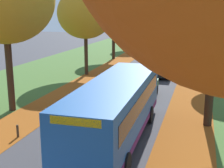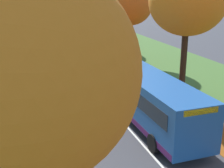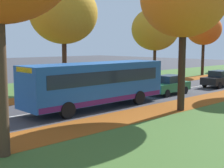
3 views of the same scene
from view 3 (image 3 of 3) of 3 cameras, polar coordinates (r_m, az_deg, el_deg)
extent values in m
cube|color=#3D6028|center=(35.20, -1.35, 0.38)|extent=(12.00, 90.00, 0.01)
cube|color=#8C4714|center=(27.88, -4.32, -1.40)|extent=(2.80, 60.00, 0.00)
cube|color=#8C4714|center=(21.56, 11.15, -4.04)|extent=(2.80, 60.00, 0.00)
cube|color=silver|center=(29.02, 10.78, -1.19)|extent=(0.12, 80.00, 0.01)
cylinder|color=#382619|center=(28.19, -8.67, 3.39)|extent=(0.42, 0.42, 4.67)
ellipsoid|color=#B27F1E|center=(28.27, -8.84, 12.70)|extent=(5.99, 5.99, 5.39)
cylinder|color=#382619|center=(35.95, 7.79, 3.59)|extent=(0.35, 0.35, 3.92)
ellipsoid|color=#B27F1E|center=(35.93, 7.90, 9.92)|extent=(5.34, 5.34, 4.81)
cylinder|color=black|center=(44.81, 16.26, 4.43)|extent=(0.41, 0.41, 4.50)
ellipsoid|color=#C64C14|center=(44.82, 16.44, 9.58)|extent=(4.73, 4.73, 4.26)
cylinder|color=#422D1E|center=(12.11, -19.66, -0.27)|extent=(0.48, 0.48, 5.33)
cylinder|color=black|center=(20.06, 12.61, 2.28)|extent=(0.45, 0.45, 5.00)
cylinder|color=#4C3823|center=(22.76, -18.70, -2.88)|extent=(0.12, 0.12, 0.66)
cylinder|color=#4C3823|center=(24.09, -12.20, -2.13)|extent=(0.12, 0.12, 0.66)
cylinder|color=#4C3823|center=(25.74, -6.53, -1.51)|extent=(0.12, 0.12, 0.59)
cube|color=#1E5199|center=(20.56, -2.80, 0.40)|extent=(2.61, 10.43, 2.50)
cube|color=#19232D|center=(17.63, -15.58, 0.17)|extent=(2.30, 0.13, 1.30)
cube|color=#19232D|center=(20.52, -2.81, 1.51)|extent=(2.64, 9.18, 0.80)
cube|color=#4C1951|center=(20.71, -2.79, -2.54)|extent=(2.63, 10.22, 0.32)
cube|color=yellow|center=(17.55, -15.72, 2.49)|extent=(1.75, 0.10, 0.28)
cylinder|color=black|center=(17.87, -8.16, -4.75)|extent=(0.31, 0.96, 0.96)
cylinder|color=black|center=(19.83, -12.14, -3.66)|extent=(0.31, 0.96, 0.96)
cylinder|color=black|center=(21.89, 4.95, -2.52)|extent=(0.31, 0.96, 0.96)
cylinder|color=black|center=(23.51, 0.62, -1.82)|extent=(0.31, 0.96, 0.96)
cube|color=#1E6038|center=(26.62, 10.28, -0.47)|extent=(1.79, 4.24, 0.70)
cube|color=#19232D|center=(26.66, 10.50, 0.94)|extent=(1.49, 2.05, 0.60)
cylinder|color=black|center=(25.17, 9.98, -1.70)|extent=(0.23, 0.64, 0.64)
cylinder|color=black|center=(26.10, 7.20, -1.34)|extent=(0.23, 0.64, 0.64)
cylinder|color=black|center=(27.30, 13.19, -1.10)|extent=(0.23, 0.64, 0.64)
cylinder|color=black|center=(28.16, 10.52, -0.78)|extent=(0.23, 0.64, 0.64)
cube|color=black|center=(32.80, 18.95, 0.67)|extent=(1.71, 4.21, 0.70)
cube|color=#19232D|center=(32.87, 19.12, 1.82)|extent=(1.45, 2.02, 0.60)
cylinder|color=black|center=(31.33, 19.04, -0.26)|extent=(0.22, 0.64, 0.64)
cylinder|color=black|center=(32.09, 16.59, 0.00)|extent=(0.22, 0.64, 0.64)
cylinder|color=black|center=(34.35, 18.81, 0.36)|extent=(0.22, 0.64, 0.64)
camera|label=1|loc=(12.07, -47.18, 14.94)|focal=50.00mm
camera|label=2|loc=(23.65, -50.35, 13.98)|focal=50.00mm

